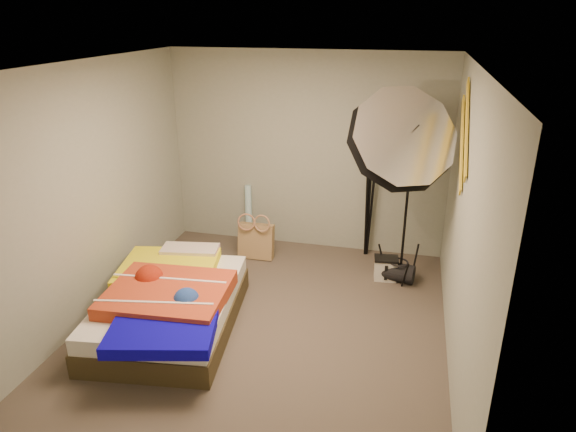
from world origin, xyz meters
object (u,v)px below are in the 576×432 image
(photo_umbrella, at_px, (400,141))
(camera_tripod, at_px, (369,205))
(bed, at_px, (170,304))
(tote_bag, at_px, (256,241))
(wrapping_roll, at_px, (249,214))
(duffel_bag, at_px, (398,272))
(camera_case, at_px, (386,269))

(photo_umbrella, distance_m, camera_tripod, 1.35)
(bed, height_order, photo_umbrella, photo_umbrella)
(tote_bag, bearing_deg, bed, -103.06)
(bed, distance_m, camera_tripod, 2.74)
(wrapping_roll, relative_size, duffel_bag, 2.14)
(camera_case, height_order, photo_umbrella, photo_umbrella)
(wrapping_roll, bearing_deg, photo_umbrella, -24.09)
(tote_bag, height_order, wrapping_roll, wrapping_roll)
(photo_umbrella, bearing_deg, camera_case, 102.11)
(bed, xyz_separation_m, photo_umbrella, (2.03, 1.28, 1.43))
(tote_bag, height_order, photo_umbrella, photo_umbrella)
(bed, bearing_deg, duffel_bag, 34.65)
(camera_tripod, bearing_deg, camera_case, -64.99)
(camera_case, xyz_separation_m, bed, (-1.99, -1.49, 0.13))
(wrapping_roll, bearing_deg, duffel_bag, -18.21)
(duffel_bag, relative_size, bed, 0.18)
(duffel_bag, xyz_separation_m, photo_umbrella, (-0.10, -0.19, 1.58))
(photo_umbrella, bearing_deg, tote_bag, 166.37)
(bed, distance_m, photo_umbrella, 2.79)
(duffel_bag, height_order, bed, bed)
(wrapping_roll, distance_m, camera_case, 1.99)
(tote_bag, xyz_separation_m, photo_umbrella, (1.67, -0.41, 1.47))
(bed, relative_size, photo_umbrella, 0.85)
(duffel_bag, distance_m, bed, 2.59)
(wrapping_roll, relative_size, camera_case, 3.09)
(wrapping_roll, xyz_separation_m, bed, (-0.12, -2.13, -0.13))
(camera_case, xyz_separation_m, duffel_bag, (0.14, -0.02, -0.02))
(wrapping_roll, relative_size, camera_tripod, 0.67)
(wrapping_roll, xyz_separation_m, duffel_bag, (2.01, -0.66, -0.28))
(tote_bag, bearing_deg, camera_tripod, 16.44)
(wrapping_roll, xyz_separation_m, camera_tripod, (1.58, -0.03, 0.28))
(duffel_bag, bearing_deg, camera_tripod, 134.70)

